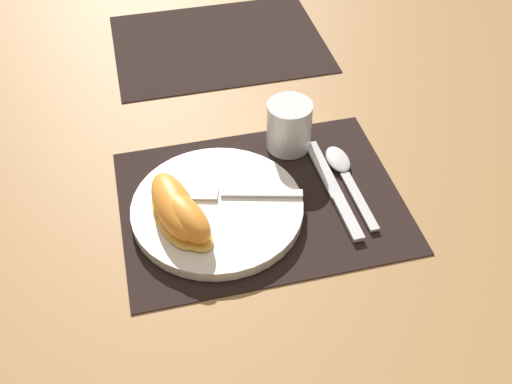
# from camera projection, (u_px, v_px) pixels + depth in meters

# --- Properties ---
(ground_plane) EXTENTS (3.00, 3.00, 0.00)m
(ground_plane) POSITION_uv_depth(u_px,v_px,m) (261.00, 201.00, 0.87)
(ground_plane) COLOR #A37547
(placemat) EXTENTS (0.40, 0.30, 0.00)m
(placemat) POSITION_uv_depth(u_px,v_px,m) (261.00, 200.00, 0.87)
(placemat) COLOR black
(placemat) RESTS_ON ground_plane
(placemat_far) EXTENTS (0.40, 0.30, 0.00)m
(placemat_far) POSITION_uv_depth(u_px,v_px,m) (219.00, 43.00, 1.17)
(placemat_far) COLOR black
(placemat_far) RESTS_ON ground_plane
(plate) EXTENTS (0.24, 0.24, 0.02)m
(plate) POSITION_uv_depth(u_px,v_px,m) (217.00, 209.00, 0.84)
(plate) COLOR white
(plate) RESTS_ON placemat
(juice_glass) EXTENTS (0.07, 0.07, 0.08)m
(juice_glass) POSITION_uv_depth(u_px,v_px,m) (289.00, 128.00, 0.93)
(juice_glass) COLOR silver
(juice_glass) RESTS_ON placemat
(knife) EXTENTS (0.02, 0.21, 0.01)m
(knife) POSITION_uv_depth(u_px,v_px,m) (334.00, 190.00, 0.88)
(knife) COLOR silver
(knife) RESTS_ON placemat
(spoon) EXTENTS (0.03, 0.18, 0.01)m
(spoon) POSITION_uv_depth(u_px,v_px,m) (343.00, 170.00, 0.90)
(spoon) COLOR silver
(spoon) RESTS_ON placemat
(fork) EXTENTS (0.19, 0.07, 0.00)m
(fork) POSITION_uv_depth(u_px,v_px,m) (223.00, 194.00, 0.85)
(fork) COLOR silver
(fork) RESTS_ON plate
(citrus_wedge_0) EXTENTS (0.08, 0.14, 0.05)m
(citrus_wedge_0) POSITION_uv_depth(u_px,v_px,m) (174.00, 207.00, 0.81)
(citrus_wedge_0) COLOR #F7C656
(citrus_wedge_0) RESTS_ON plate
(citrus_wedge_1) EXTENTS (0.09, 0.12, 0.05)m
(citrus_wedge_1) POSITION_uv_depth(u_px,v_px,m) (184.00, 217.00, 0.79)
(citrus_wedge_1) COLOR #F7C656
(citrus_wedge_1) RESTS_ON plate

